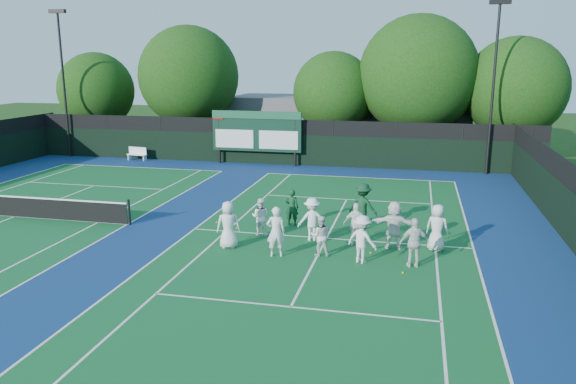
% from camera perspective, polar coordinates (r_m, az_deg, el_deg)
% --- Properties ---
extents(ground, '(120.00, 120.00, 0.00)m').
position_cam_1_polar(ground, '(21.07, 3.50, -5.56)').
color(ground, '#16360E').
rests_on(ground, ground).
extents(court_apron, '(34.00, 32.00, 0.01)m').
position_cam_1_polar(court_apron, '(23.63, -10.62, -3.65)').
color(court_apron, navy).
rests_on(court_apron, ground).
extents(near_court, '(11.05, 23.85, 0.01)m').
position_cam_1_polar(near_court, '(22.00, 3.93, -4.71)').
color(near_court, '#105225').
rests_on(near_court, ground).
extents(left_court, '(11.05, 23.85, 0.01)m').
position_cam_1_polar(left_court, '(27.74, -25.99, -2.25)').
color(left_court, '#105225').
rests_on(left_court, ground).
extents(back_fence, '(34.00, 0.08, 3.00)m').
position_cam_1_polar(back_fence, '(37.25, -1.55, 4.90)').
color(back_fence, black).
rests_on(back_fence, ground).
extents(scoreboard, '(6.00, 0.21, 3.55)m').
position_cam_1_polar(scoreboard, '(37.00, -3.24, 6.13)').
color(scoreboard, black).
rests_on(scoreboard, ground).
extents(clubhouse, '(18.00, 6.00, 4.00)m').
position_cam_1_polar(clubhouse, '(44.25, 6.12, 7.01)').
color(clubhouse, '#5C5B61').
rests_on(clubhouse, ground).
extents(light_pole_left, '(1.20, 0.30, 10.12)m').
position_cam_1_polar(light_pole_left, '(42.86, -21.95, 11.70)').
color(light_pole_left, black).
rests_on(light_pole_left, ground).
extents(light_pole_right, '(1.20, 0.30, 10.12)m').
position_cam_1_polar(light_pole_right, '(35.65, 20.27, 11.70)').
color(light_pole_right, black).
rests_on(light_pole_right, ground).
extents(tennis_net, '(11.30, 0.10, 1.10)m').
position_cam_1_polar(tennis_net, '(27.62, -26.09, -1.28)').
color(tennis_net, black).
rests_on(tennis_net, ground).
extents(bench, '(1.48, 0.61, 0.91)m').
position_cam_1_polar(bench, '(40.23, -15.06, 3.82)').
color(bench, white).
rests_on(bench, ground).
extents(tree_a, '(5.73, 5.73, 7.37)m').
position_cam_1_polar(tree_a, '(46.02, -18.68, 9.57)').
color(tree_a, black).
rests_on(tree_a, ground).
extents(tree_b, '(7.29, 7.29, 9.25)m').
position_cam_1_polar(tree_b, '(42.51, -9.80, 11.26)').
color(tree_b, black).
rests_on(tree_b, ground).
extents(tree_c, '(5.61, 5.61, 7.39)m').
position_cam_1_polar(tree_c, '(39.72, 4.88, 9.86)').
color(tree_c, black).
rests_on(tree_c, ground).
extents(tree_d, '(7.95, 7.95, 9.77)m').
position_cam_1_polar(tree_d, '(39.28, 13.29, 11.19)').
color(tree_d, black).
rests_on(tree_d, ground).
extents(tree_e, '(6.58, 6.58, 8.30)m').
position_cam_1_polar(tree_e, '(39.81, 22.27, 9.50)').
color(tree_e, black).
rests_on(tree_e, ground).
extents(tennis_ball_0, '(0.07, 0.07, 0.07)m').
position_cam_1_polar(tennis_ball_0, '(23.25, -5.23, -3.68)').
color(tennis_ball_0, yellow).
rests_on(tennis_ball_0, ground).
extents(tennis_ball_1, '(0.07, 0.07, 0.07)m').
position_cam_1_polar(tennis_ball_1, '(24.61, 9.96, -2.87)').
color(tennis_ball_1, yellow).
rests_on(tennis_ball_1, ground).
extents(tennis_ball_2, '(0.07, 0.07, 0.07)m').
position_cam_1_polar(tennis_ball_2, '(18.83, 11.60, -8.05)').
color(tennis_ball_2, yellow).
rests_on(tennis_ball_2, ground).
extents(tennis_ball_3, '(0.07, 0.07, 0.07)m').
position_cam_1_polar(tennis_ball_3, '(24.16, -7.27, -3.07)').
color(tennis_ball_3, yellow).
rests_on(tennis_ball_3, ground).
extents(tennis_ball_4, '(0.07, 0.07, 0.07)m').
position_cam_1_polar(tennis_ball_4, '(22.34, 6.50, -4.42)').
color(tennis_ball_4, yellow).
rests_on(tennis_ball_4, ground).
extents(tennis_ball_5, '(0.07, 0.07, 0.07)m').
position_cam_1_polar(tennis_ball_5, '(20.48, 8.38, -6.15)').
color(tennis_ball_5, yellow).
rests_on(tennis_ball_5, ground).
extents(player_front_0, '(1.00, 0.81, 1.77)m').
position_cam_1_polar(player_front_0, '(20.77, -6.09, -3.33)').
color(player_front_0, silver).
rests_on(player_front_0, ground).
extents(player_front_1, '(0.76, 0.60, 1.83)m').
position_cam_1_polar(player_front_1, '(19.74, -1.23, -4.06)').
color(player_front_1, white).
rests_on(player_front_1, ground).
extents(player_front_2, '(0.80, 0.67, 1.47)m').
position_cam_1_polar(player_front_2, '(19.92, 3.31, -4.45)').
color(player_front_2, silver).
rests_on(player_front_2, ground).
extents(player_front_3, '(1.25, 1.02, 1.68)m').
position_cam_1_polar(player_front_3, '(19.34, 7.53, -4.78)').
color(player_front_3, silver).
rests_on(player_front_3, ground).
extents(player_front_4, '(1.07, 0.64, 1.70)m').
position_cam_1_polar(player_front_4, '(19.25, 12.73, -5.05)').
color(player_front_4, silver).
rests_on(player_front_4, ground).
extents(player_back_0, '(0.77, 0.62, 1.51)m').
position_cam_1_polar(player_back_0, '(22.19, -2.81, -2.53)').
color(player_back_0, white).
rests_on(player_back_0, ground).
extents(player_back_1, '(1.23, 0.95, 1.68)m').
position_cam_1_polar(player_back_1, '(21.52, 2.44, -2.79)').
color(player_back_1, white).
rests_on(player_back_1, ground).
extents(player_back_2, '(0.97, 0.43, 1.64)m').
position_cam_1_polar(player_back_2, '(21.09, 6.94, -3.28)').
color(player_back_2, white).
rests_on(player_back_2, ground).
extents(player_back_3, '(1.70, 0.61, 1.81)m').
position_cam_1_polar(player_back_3, '(20.94, 10.73, -3.30)').
color(player_back_3, white).
rests_on(player_back_3, ground).
extents(player_back_4, '(0.98, 0.79, 1.73)m').
position_cam_1_polar(player_back_4, '(21.09, 14.91, -3.51)').
color(player_back_4, silver).
rests_on(player_back_4, ground).
extents(coach_left, '(0.59, 0.41, 1.56)m').
position_cam_1_polar(coach_left, '(23.45, 0.39, -1.57)').
color(coach_left, '#103C1F').
rests_on(coach_left, ground).
extents(coach_right, '(1.39, 1.06, 1.91)m').
position_cam_1_polar(coach_right, '(23.15, 7.61, -1.44)').
color(coach_right, '#0E361C').
rests_on(coach_right, ground).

